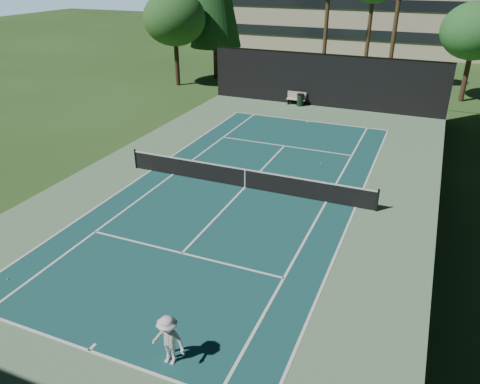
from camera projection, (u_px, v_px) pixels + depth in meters
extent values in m
plane|color=#284E1D|center=(245.00, 188.00, 23.32)|extent=(160.00, 160.00, 0.00)
cube|color=#61885F|center=(245.00, 188.00, 23.31)|extent=(18.00, 32.00, 0.01)
cube|color=#174A4A|center=(245.00, 187.00, 23.31)|extent=(10.97, 23.77, 0.01)
cube|color=white|center=(89.00, 351.00, 13.46)|extent=(10.97, 0.10, 0.01)
cube|color=white|center=(308.00, 121.00, 33.15)|extent=(10.97, 0.10, 0.01)
cube|color=white|center=(182.00, 253.00, 18.01)|extent=(8.23, 0.10, 0.01)
cube|color=white|center=(284.00, 146.00, 28.61)|extent=(8.23, 0.10, 0.01)
cube|color=white|center=(151.00, 170.00, 25.22)|extent=(0.10, 23.77, 0.01)
cube|color=white|center=(356.00, 207.00, 21.40)|extent=(0.10, 23.77, 0.01)
cube|color=white|center=(173.00, 174.00, 24.74)|extent=(0.10, 23.77, 0.01)
cube|color=white|center=(326.00, 202.00, 21.88)|extent=(0.10, 23.77, 0.01)
cube|color=white|center=(245.00, 187.00, 23.31)|extent=(0.10, 12.80, 0.01)
cube|color=white|center=(92.00, 347.00, 13.59)|extent=(0.10, 0.30, 0.01)
cube|color=white|center=(308.00, 122.00, 33.03)|extent=(0.10, 0.30, 0.01)
cylinder|color=black|center=(136.00, 159.00, 25.30)|extent=(0.10, 0.10, 1.10)
cylinder|color=black|center=(377.00, 200.00, 20.85)|extent=(0.10, 0.10, 1.10)
cube|color=black|center=(245.00, 179.00, 23.10)|extent=(12.80, 0.02, 0.92)
cube|color=white|center=(245.00, 170.00, 22.88)|extent=(12.80, 0.04, 0.07)
cube|color=white|center=(245.00, 179.00, 23.10)|extent=(0.05, 0.03, 0.92)
cube|color=black|center=(324.00, 81.00, 35.69)|extent=(18.00, 0.04, 4.00)
cube|color=black|center=(446.00, 180.00, 19.31)|extent=(0.04, 32.00, 4.00)
cube|color=black|center=(93.00, 127.00, 25.57)|extent=(0.04, 32.00, 4.00)
cube|color=black|center=(326.00, 54.00, 34.81)|extent=(18.00, 0.06, 0.06)
imported|color=silver|center=(168.00, 341.00, 12.75)|extent=(1.05, 0.62, 1.59)
sphere|color=gold|center=(8.00, 279.00, 16.50)|extent=(0.06, 0.06, 0.06)
sphere|color=#BACD2E|center=(254.00, 157.00, 26.94)|extent=(0.06, 0.06, 0.06)
sphere|color=#E4F437|center=(321.00, 163.00, 26.09)|extent=(0.06, 0.06, 0.06)
sphere|color=#EFF537|center=(189.00, 135.00, 30.32)|extent=(0.07, 0.07, 0.07)
cube|color=beige|center=(296.00, 99.00, 36.79)|extent=(1.50, 0.45, 0.05)
cube|color=#C0B69F|center=(297.00, 95.00, 36.82)|extent=(1.50, 0.06, 0.55)
cube|color=black|center=(289.00, 102.00, 37.10)|extent=(0.06, 0.40, 0.42)
cube|color=black|center=(303.00, 103.00, 36.68)|extent=(0.06, 0.40, 0.42)
cylinder|color=black|center=(300.00, 100.00, 36.53)|extent=(0.52, 0.52, 0.90)
cylinder|color=black|center=(301.00, 94.00, 36.33)|extent=(0.56, 0.56, 0.05)
cylinder|color=#412A1B|center=(216.00, 59.00, 44.92)|extent=(0.50, 0.50, 3.60)
cylinder|color=#4C3820|center=(325.00, 35.00, 42.01)|extent=(0.36, 0.36, 8.55)
cylinder|color=#49341F|center=(368.00, 40.00, 42.65)|extent=(0.36, 0.36, 7.65)
cylinder|color=#4B3520|center=(394.00, 38.00, 39.00)|extent=(0.36, 0.36, 9.00)
cylinder|color=#452C1D|center=(465.00, 79.00, 37.29)|extent=(0.40, 0.40, 3.52)
ellipsoid|color=#245E26|center=(475.00, 31.00, 35.67)|extent=(5.12, 5.12, 4.35)
cylinder|color=#41291C|center=(177.00, 64.00, 42.27)|extent=(0.40, 0.40, 3.74)
ellipsoid|color=#265621|center=(174.00, 18.00, 40.56)|extent=(5.44, 5.44, 4.62)
cube|color=#BEAB93|center=(381.00, 16.00, 59.66)|extent=(40.00, 12.00, 8.00)
cube|color=black|center=(372.00, 36.00, 55.35)|extent=(38.00, 0.15, 1.20)
cube|color=black|center=(376.00, 5.00, 53.86)|extent=(38.00, 0.15, 1.20)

